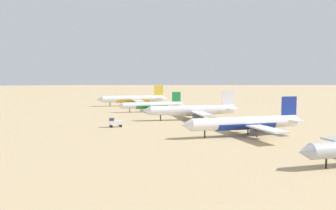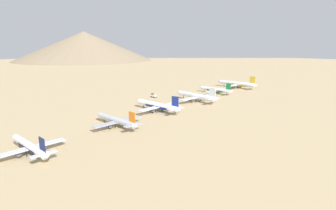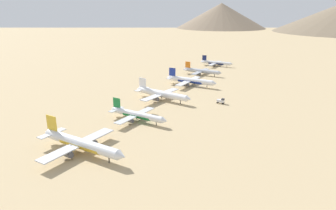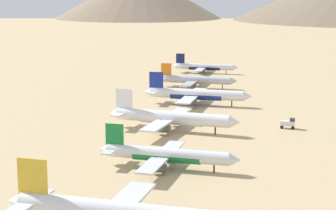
{
  "view_description": "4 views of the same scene",
  "coord_description": "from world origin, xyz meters",
  "px_view_note": "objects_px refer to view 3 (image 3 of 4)",
  "views": [
    {
      "loc": [
        64.4,
        129.85,
        20.83
      ],
      "look_at": [
        10.05,
        -37.24,
        6.82
      ],
      "focal_mm": 36.35,
      "sensor_mm": 36.0,
      "label": 1
    },
    {
      "loc": [
        -139.64,
        165.45,
        50.25
      ],
      "look_at": [
        -4.45,
        16.91,
        4.65
      ],
      "focal_mm": 28.73,
      "sensor_mm": 36.0,
      "label": 2
    },
    {
      "loc": [
        109.93,
        -214.3,
        66.18
      ],
      "look_at": [
        15.3,
        -43.44,
        3.34
      ],
      "focal_mm": 32.88,
      "sensor_mm": 36.0,
      "label": 3
    },
    {
      "loc": [
        46.89,
        -230.48,
        50.78
      ],
      "look_at": [
        -5.22,
        -6.37,
        5.4
      ],
      "focal_mm": 63.89,
      "sensor_mm": 36.0,
      "label": 4
    }
  ],
  "objects_px": {
    "parked_jet_1": "(137,115)",
    "parked_jet_2": "(162,94)",
    "parked_jet_5": "(216,63)",
    "parked_jet_3": "(190,80)",
    "parked_jet_4": "(201,71)",
    "parked_jet_0": "(80,143)",
    "service_truck": "(221,101)"
  },
  "relations": [
    {
      "from": "parked_jet_2",
      "to": "service_truck",
      "type": "height_order",
      "value": "parked_jet_2"
    },
    {
      "from": "parked_jet_1",
      "to": "parked_jet_2",
      "type": "xyz_separation_m",
      "value": [
        -8.77,
        45.07,
        0.73
      ]
    },
    {
      "from": "parked_jet_1",
      "to": "service_truck",
      "type": "bearing_deg",
      "value": 60.94
    },
    {
      "from": "parked_jet_0",
      "to": "parked_jet_4",
      "type": "distance_m",
      "value": 188.75
    },
    {
      "from": "parked_jet_0",
      "to": "service_truck",
      "type": "relative_size",
      "value": 10.05
    },
    {
      "from": "parked_jet_4",
      "to": "service_truck",
      "type": "height_order",
      "value": "parked_jet_4"
    },
    {
      "from": "parked_jet_1",
      "to": "parked_jet_2",
      "type": "height_order",
      "value": "parked_jet_2"
    },
    {
      "from": "parked_jet_3",
      "to": "service_truck",
      "type": "bearing_deg",
      "value": -41.43
    },
    {
      "from": "parked_jet_1",
      "to": "parked_jet_5",
      "type": "distance_m",
      "value": 194.26
    },
    {
      "from": "parked_jet_0",
      "to": "parked_jet_4",
      "type": "relative_size",
      "value": 1.25
    },
    {
      "from": "parked_jet_0",
      "to": "parked_jet_2",
      "type": "bearing_deg",
      "value": 96.15
    },
    {
      "from": "parked_jet_0",
      "to": "parked_jet_3",
      "type": "bearing_deg",
      "value": 94.12
    },
    {
      "from": "parked_jet_2",
      "to": "parked_jet_3",
      "type": "relative_size",
      "value": 1.03
    },
    {
      "from": "parked_jet_3",
      "to": "parked_jet_5",
      "type": "relative_size",
      "value": 1.21
    },
    {
      "from": "parked_jet_5",
      "to": "service_truck",
      "type": "height_order",
      "value": "parked_jet_5"
    },
    {
      "from": "parked_jet_1",
      "to": "parked_jet_3",
      "type": "relative_size",
      "value": 0.87
    },
    {
      "from": "parked_jet_3",
      "to": "parked_jet_5",
      "type": "distance_m",
      "value": 99.19
    },
    {
      "from": "parked_jet_1",
      "to": "parked_jet_3",
      "type": "height_order",
      "value": "parked_jet_3"
    },
    {
      "from": "parked_jet_0",
      "to": "parked_jet_2",
      "type": "relative_size",
      "value": 1.06
    },
    {
      "from": "parked_jet_1",
      "to": "parked_jet_2",
      "type": "distance_m",
      "value": 45.92
    },
    {
      "from": "parked_jet_2",
      "to": "parked_jet_5",
      "type": "height_order",
      "value": "parked_jet_2"
    },
    {
      "from": "parked_jet_3",
      "to": "parked_jet_2",
      "type": "bearing_deg",
      "value": -89.72
    },
    {
      "from": "parked_jet_0",
      "to": "service_truck",
      "type": "xyz_separation_m",
      "value": [
        31.06,
        106.36,
        -2.98
      ]
    },
    {
      "from": "parked_jet_0",
      "to": "parked_jet_4",
      "type": "bearing_deg",
      "value": 95.71
    },
    {
      "from": "parked_jet_4",
      "to": "parked_jet_1",
      "type": "bearing_deg",
      "value": -82.86
    },
    {
      "from": "parked_jet_0",
      "to": "parked_jet_3",
      "type": "distance_m",
      "value": 143.23
    },
    {
      "from": "parked_jet_2",
      "to": "service_truck",
      "type": "xyz_separation_m",
      "value": [
        41.1,
        13.12,
        -2.69
      ]
    },
    {
      "from": "parked_jet_3",
      "to": "parked_jet_4",
      "type": "relative_size",
      "value": 1.14
    },
    {
      "from": "parked_jet_0",
      "to": "service_truck",
      "type": "bearing_deg",
      "value": 73.72
    },
    {
      "from": "parked_jet_3",
      "to": "service_truck",
      "type": "relative_size",
      "value": 9.23
    },
    {
      "from": "parked_jet_2",
      "to": "parked_jet_4",
      "type": "xyz_separation_m",
      "value": [
        -8.73,
        94.57,
        -0.66
      ]
    },
    {
      "from": "parked_jet_5",
      "to": "parked_jet_3",
      "type": "bearing_deg",
      "value": -82.53
    }
  ]
}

